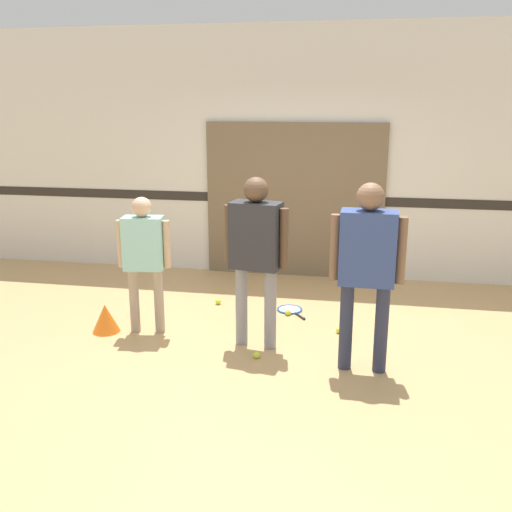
% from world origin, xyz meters
% --- Properties ---
extents(ground_plane, '(16.00, 16.00, 0.00)m').
position_xyz_m(ground_plane, '(0.00, 0.00, 0.00)').
color(ground_plane, tan).
extents(wall_back, '(16.00, 0.07, 3.20)m').
position_xyz_m(wall_back, '(0.00, 2.42, 1.60)').
color(wall_back, silver).
rests_on(wall_back, ground_plane).
extents(wall_panel, '(2.32, 0.05, 2.01)m').
position_xyz_m(wall_panel, '(-0.06, 2.36, 1.00)').
color(wall_panel, '#756047').
rests_on(wall_panel, ground_plane).
extents(person_instructor, '(0.61, 0.32, 1.62)m').
position_xyz_m(person_instructor, '(-0.14, 0.00, 1.00)').
color(person_instructor, gray).
rests_on(person_instructor, ground_plane).
extents(person_student_left, '(0.52, 0.26, 1.38)m').
position_xyz_m(person_student_left, '(-1.28, 0.14, 0.85)').
color(person_student_left, tan).
rests_on(person_student_left, ground_plane).
extents(person_student_right, '(0.62, 0.26, 1.64)m').
position_xyz_m(person_student_right, '(0.86, -0.33, 1.01)').
color(person_student_right, '#2D334C').
rests_on(person_student_right, ground_plane).
extents(racket_spare_on_floor, '(0.40, 0.48, 0.03)m').
position_xyz_m(racket_spare_on_floor, '(0.07, 0.99, 0.01)').
color(racket_spare_on_floor, blue).
rests_on(racket_spare_on_floor, ground_plane).
extents(tennis_ball_near_instructor, '(0.07, 0.07, 0.07)m').
position_xyz_m(tennis_ball_near_instructor, '(-0.08, -0.28, 0.03)').
color(tennis_ball_near_instructor, '#CCE038').
rests_on(tennis_ball_near_instructor, ground_plane).
extents(tennis_ball_by_spare_racket, '(0.07, 0.07, 0.07)m').
position_xyz_m(tennis_ball_by_spare_racket, '(0.06, 0.84, 0.03)').
color(tennis_ball_by_spare_racket, '#CCE038').
rests_on(tennis_ball_by_spare_racket, ground_plane).
extents(tennis_ball_stray_left, '(0.07, 0.07, 0.07)m').
position_xyz_m(tennis_ball_stray_left, '(-0.78, 1.05, 0.03)').
color(tennis_ball_stray_left, '#CCE038').
rests_on(tennis_ball_stray_left, ground_plane).
extents(tennis_ball_stray_right, '(0.07, 0.07, 0.07)m').
position_xyz_m(tennis_ball_stray_right, '(0.63, 0.44, 0.03)').
color(tennis_ball_stray_right, '#CCE038').
rests_on(tennis_ball_stray_right, ground_plane).
extents(training_cone, '(0.28, 0.28, 0.29)m').
position_xyz_m(training_cone, '(-1.70, 0.06, 0.15)').
color(training_cone, orange).
rests_on(training_cone, ground_plane).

